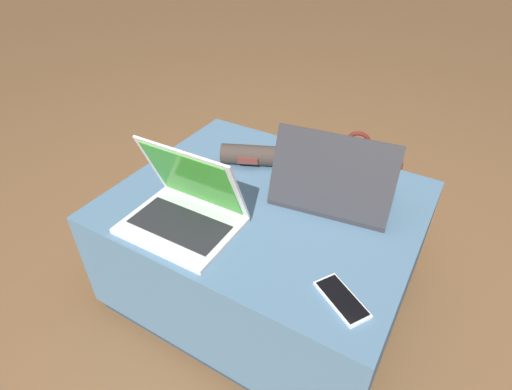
% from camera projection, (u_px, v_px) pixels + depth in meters
% --- Properties ---
extents(ground_plane, '(14.00, 14.00, 0.00)m').
position_uv_depth(ground_plane, '(265.00, 287.00, 1.53)').
color(ground_plane, brown).
extents(ottoman, '(0.94, 0.78, 0.43)m').
position_uv_depth(ottoman, '(266.00, 247.00, 1.40)').
color(ottoman, '#2A3D4E').
rests_on(ottoman, ground_plane).
extents(laptop_near, '(0.32, 0.25, 0.24)m').
position_uv_depth(laptop_near, '(185.00, 209.00, 1.15)').
color(laptop_near, silver).
rests_on(laptop_near, ottoman).
extents(laptop_far, '(0.39, 0.29, 0.24)m').
position_uv_depth(laptop_far, '(333.00, 187.00, 1.24)').
color(laptop_far, '#333338').
rests_on(laptop_far, ottoman).
extents(cell_phone, '(0.16, 0.13, 0.01)m').
position_uv_depth(cell_phone, '(342.00, 299.00, 0.95)').
color(cell_phone, white).
rests_on(cell_phone, ottoman).
extents(backpack, '(0.37, 0.26, 0.49)m').
position_uv_depth(backpack, '(349.00, 192.00, 1.69)').
color(backpack, '#5B1E19').
rests_on(backpack, ground_plane).
extents(wrist_brace, '(0.21, 0.15, 0.07)m').
position_uv_depth(wrist_brace, '(249.00, 155.00, 1.42)').
color(wrist_brace, '#3D332D').
rests_on(wrist_brace, ottoman).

